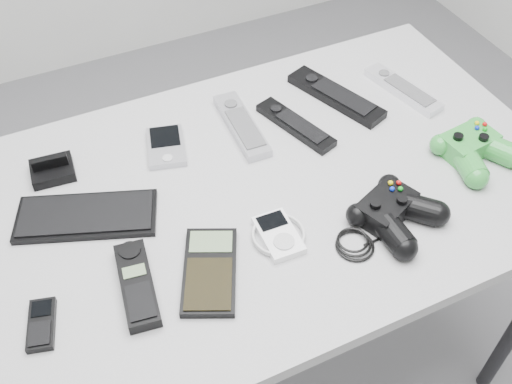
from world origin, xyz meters
name	(u,v)px	position (x,y,z in m)	size (l,w,h in m)	color
floor	(265,365)	(0.00, 0.00, 0.00)	(3.50, 3.50, 0.00)	slate
desk	(277,202)	(0.02, 0.00, 0.72)	(1.17, 0.75, 0.78)	#9C9B9E
pda_keyboard	(86,216)	(-0.36, 0.07, 0.79)	(0.27, 0.11, 0.02)	black
dock_bracket	(51,166)	(-0.39, 0.22, 0.81)	(0.09, 0.08, 0.05)	black
pda	(166,146)	(-0.15, 0.19, 0.79)	(0.08, 0.12, 0.02)	#A8A8AF
remote_silver_a	(242,125)	(0.02, 0.18, 0.80)	(0.05, 0.22, 0.02)	#A8A8AF
remote_black_a	(295,124)	(0.13, 0.13, 0.80)	(0.05, 0.21, 0.02)	black
remote_black_b	(336,95)	(0.26, 0.18, 0.80)	(0.06, 0.25, 0.02)	black
remote_silver_b	(403,89)	(0.42, 0.14, 0.80)	(0.05, 0.21, 0.02)	silver
mobile_phone	(41,324)	(-0.48, -0.13, 0.79)	(0.04, 0.10, 0.02)	black
cordless_handset	(137,284)	(-0.32, -0.13, 0.80)	(0.05, 0.18, 0.03)	black
calculator	(210,271)	(-0.19, -0.15, 0.79)	(0.09, 0.18, 0.02)	black
mp3_player	(278,234)	(-0.04, -0.13, 0.79)	(0.10, 0.11, 0.02)	white
controller_black	(394,210)	(0.17, -0.18, 0.81)	(0.27, 0.17, 0.05)	black
controller_green	(474,147)	(0.43, -0.11, 0.81)	(0.16, 0.17, 0.05)	#238334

